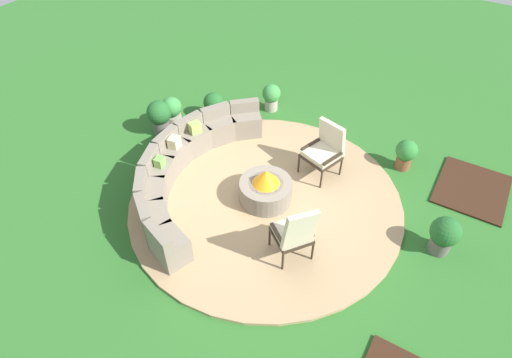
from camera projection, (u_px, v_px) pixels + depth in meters
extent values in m
plane|color=#2D6B28|center=(266.00, 201.00, 7.79)|extent=(24.00, 24.00, 0.00)
cylinder|color=tan|center=(266.00, 200.00, 7.77)|extent=(4.88, 4.88, 0.06)
cube|color=#382114|center=(472.00, 189.00, 7.99)|extent=(1.44, 1.22, 0.04)
cylinder|color=gray|center=(266.00, 191.00, 7.62)|extent=(0.94, 0.94, 0.39)
cylinder|color=black|center=(266.00, 184.00, 7.50)|extent=(0.61, 0.61, 0.06)
cone|color=orange|center=(266.00, 177.00, 7.39)|extent=(0.49, 0.49, 0.28)
cube|color=gray|center=(246.00, 124.00, 8.99)|extent=(0.73, 0.74, 0.48)
cube|color=gray|center=(244.00, 106.00, 8.85)|extent=(0.51, 0.55, 0.25)
cube|color=gray|center=(219.00, 130.00, 8.85)|extent=(0.74, 0.69, 0.48)
cube|color=gray|center=(215.00, 112.00, 8.70)|extent=(0.59, 0.45, 0.25)
cube|color=gray|center=(195.00, 140.00, 8.60)|extent=(0.69, 0.58, 0.48)
cube|color=gray|center=(188.00, 123.00, 8.43)|extent=(0.62, 0.30, 0.25)
cube|color=gray|center=(174.00, 155.00, 8.26)|extent=(0.61, 0.48, 0.48)
cube|color=gray|center=(166.00, 138.00, 8.06)|extent=(0.60, 0.19, 0.25)
cube|color=gray|center=(160.00, 175.00, 7.86)|extent=(0.71, 0.62, 0.48)
cube|color=gray|center=(149.00, 159.00, 7.63)|extent=(0.61, 0.35, 0.25)
cube|color=gray|center=(153.00, 198.00, 7.44)|extent=(0.75, 0.72, 0.48)
cube|color=gray|center=(141.00, 183.00, 7.18)|extent=(0.57, 0.48, 0.25)
cube|color=gray|center=(156.00, 222.00, 7.03)|extent=(0.72, 0.75, 0.48)
cube|color=gray|center=(143.00, 210.00, 6.74)|extent=(0.48, 0.57, 0.25)
cube|color=gray|center=(170.00, 247.00, 6.67)|extent=(0.62, 0.71, 0.48)
cube|color=gray|center=(158.00, 237.00, 6.35)|extent=(0.35, 0.61, 0.25)
cube|color=beige|center=(174.00, 142.00, 8.01)|extent=(0.24, 0.21, 0.21)
cube|color=#70A34C|center=(160.00, 162.00, 7.63)|extent=(0.19, 0.17, 0.17)
cube|color=#93B756|center=(195.00, 128.00, 8.34)|extent=(0.27, 0.25, 0.21)
cylinder|color=#2D2319|center=(270.00, 237.00, 6.87)|extent=(0.04, 0.04, 0.38)
cylinder|color=#2D2319|center=(298.00, 228.00, 7.01)|extent=(0.04, 0.04, 0.38)
cylinder|color=#2D2319|center=(283.00, 261.00, 6.53)|extent=(0.04, 0.04, 0.38)
cylinder|color=#2D2319|center=(312.00, 251.00, 6.66)|extent=(0.04, 0.04, 0.38)
cube|color=#2D2319|center=(292.00, 235.00, 6.62)|extent=(0.76, 0.76, 0.05)
cube|color=beige|center=(292.00, 232.00, 6.57)|extent=(0.70, 0.70, 0.09)
cube|color=beige|center=(300.00, 230.00, 6.21)|extent=(0.46, 0.44, 0.74)
cube|color=#2D2319|center=(278.00, 234.00, 6.46)|extent=(0.32, 0.40, 0.04)
cube|color=#2D2319|center=(306.00, 225.00, 6.59)|extent=(0.32, 0.40, 0.04)
cylinder|color=#2D2319|center=(321.00, 180.00, 7.83)|extent=(0.04, 0.04, 0.38)
cylinder|color=#2D2319|center=(299.00, 164.00, 8.15)|extent=(0.04, 0.04, 0.38)
cylinder|color=#2D2319|center=(341.00, 167.00, 8.09)|extent=(0.04, 0.04, 0.38)
cylinder|color=#2D2319|center=(318.00, 152.00, 8.41)|extent=(0.04, 0.04, 0.38)
cube|color=#2D2319|center=(321.00, 157.00, 7.97)|extent=(0.74, 0.76, 0.05)
cube|color=beige|center=(321.00, 154.00, 7.92)|extent=(0.68, 0.70, 0.09)
cube|color=beige|center=(332.00, 137.00, 7.86)|extent=(0.31, 0.60, 0.65)
cube|color=#2D2319|center=(333.00, 159.00, 7.73)|extent=(0.48, 0.20, 0.04)
cube|color=#2D2319|center=(311.00, 144.00, 8.03)|extent=(0.48, 0.20, 0.04)
cylinder|color=#A89E8E|center=(174.00, 120.00, 9.38)|extent=(0.36, 0.36, 0.27)
sphere|color=#3D8E42|center=(171.00, 107.00, 9.15)|extent=(0.43, 0.43, 0.43)
cylinder|color=#605B56|center=(162.00, 127.00, 9.16)|extent=(0.35, 0.35, 0.33)
sphere|color=#236028|center=(159.00, 113.00, 8.91)|extent=(0.51, 0.51, 0.51)
sphere|color=#E55638|center=(160.00, 108.00, 8.88)|extent=(0.16, 0.16, 0.16)
cylinder|color=#605B56|center=(440.00, 244.00, 6.90)|extent=(0.33, 0.33, 0.27)
sphere|color=#236028|center=(446.00, 232.00, 6.68)|extent=(0.48, 0.48, 0.48)
cylinder|color=brown|center=(403.00, 162.00, 8.37)|extent=(0.29, 0.29, 0.27)
sphere|color=#2D7A33|center=(407.00, 150.00, 8.16)|extent=(0.41, 0.41, 0.41)
sphere|color=#E55638|center=(408.00, 146.00, 8.14)|extent=(0.13, 0.13, 0.13)
cylinder|color=#A89E8E|center=(214.00, 113.00, 9.63)|extent=(0.31, 0.31, 0.21)
sphere|color=#236028|center=(214.00, 103.00, 9.44)|extent=(0.45, 0.45, 0.45)
cylinder|color=#A89E8E|center=(271.00, 104.00, 9.83)|extent=(0.30, 0.30, 0.26)
sphere|color=#3D8E42|center=(271.00, 93.00, 9.63)|extent=(0.41, 0.41, 0.41)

